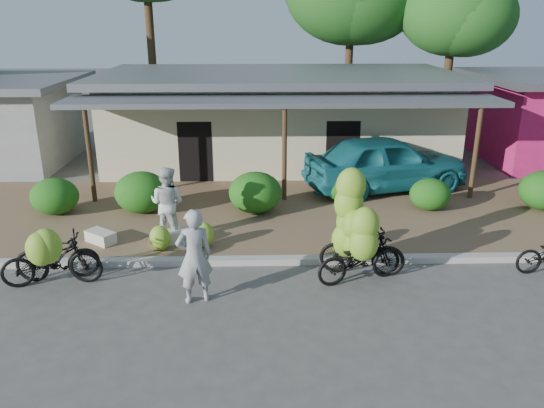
{
  "coord_description": "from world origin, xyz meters",
  "views": [
    {
      "loc": [
        -0.77,
        -8.82,
        5.27
      ],
      "look_at": [
        -0.46,
        2.64,
        1.2
      ],
      "focal_mm": 35.0,
      "sensor_mm": 36.0,
      "label": 1
    }
  ],
  "objects_px": {
    "tree_near_right": "(449,9)",
    "bike_left": "(55,257)",
    "sack_far": "(101,237)",
    "vendor": "(194,256)",
    "bystander": "(167,203)",
    "teal_van": "(386,163)",
    "bike_right": "(363,246)",
    "bike_center": "(355,237)",
    "sack_near": "(174,236)",
    "bike_far_left": "(50,258)"
  },
  "relations": [
    {
      "from": "tree_near_right",
      "to": "bike_left",
      "type": "relative_size",
      "value": 3.91
    },
    {
      "from": "bike_right",
      "to": "bystander",
      "type": "bearing_deg",
      "value": 75.53
    },
    {
      "from": "bike_far_left",
      "to": "vendor",
      "type": "bearing_deg",
      "value": -125.2
    },
    {
      "from": "teal_van",
      "to": "tree_near_right",
      "type": "bearing_deg",
      "value": -43.38
    },
    {
      "from": "bystander",
      "to": "sack_near",
      "type": "bearing_deg",
      "value": 135.75
    },
    {
      "from": "sack_far",
      "to": "vendor",
      "type": "distance_m",
      "value": 3.76
    },
    {
      "from": "bike_left",
      "to": "bystander",
      "type": "height_order",
      "value": "bystander"
    },
    {
      "from": "bike_center",
      "to": "bike_left",
      "type": "bearing_deg",
      "value": 74.46
    },
    {
      "from": "bike_left",
      "to": "teal_van",
      "type": "distance_m",
      "value": 10.04
    },
    {
      "from": "tree_near_right",
      "to": "bike_left",
      "type": "bearing_deg",
      "value": -132.28
    },
    {
      "from": "vendor",
      "to": "sack_near",
      "type": "bearing_deg",
      "value": -89.92
    },
    {
      "from": "vendor",
      "to": "teal_van",
      "type": "xyz_separation_m",
      "value": [
        5.21,
        6.61,
        0.03
      ]
    },
    {
      "from": "teal_van",
      "to": "bystander",
      "type": "bearing_deg",
      "value": 105.97
    },
    {
      "from": "bike_far_left",
      "to": "bystander",
      "type": "distance_m",
      "value": 3.0
    },
    {
      "from": "bike_right",
      "to": "teal_van",
      "type": "relative_size",
      "value": 0.37
    },
    {
      "from": "tree_near_right",
      "to": "sack_near",
      "type": "height_order",
      "value": "tree_near_right"
    },
    {
      "from": "bike_far_left",
      "to": "bike_left",
      "type": "relative_size",
      "value": 1.1
    },
    {
      "from": "sack_far",
      "to": "bystander",
      "type": "relative_size",
      "value": 0.41
    },
    {
      "from": "bike_far_left",
      "to": "teal_van",
      "type": "bearing_deg",
      "value": -75.49
    },
    {
      "from": "tree_near_right",
      "to": "vendor",
      "type": "relative_size",
      "value": 3.83
    },
    {
      "from": "bike_left",
      "to": "bike_right",
      "type": "bearing_deg",
      "value": -85.75
    },
    {
      "from": "bystander",
      "to": "bike_center",
      "type": "bearing_deg",
      "value": 173.95
    },
    {
      "from": "sack_near",
      "to": "sack_far",
      "type": "bearing_deg",
      "value": 178.69
    },
    {
      "from": "bike_left",
      "to": "sack_near",
      "type": "height_order",
      "value": "bike_left"
    },
    {
      "from": "sack_near",
      "to": "bystander",
      "type": "relative_size",
      "value": 0.47
    },
    {
      "from": "bike_left",
      "to": "bike_center",
      "type": "relative_size",
      "value": 0.8
    },
    {
      "from": "bike_left",
      "to": "bike_right",
      "type": "distance_m",
      "value": 6.34
    },
    {
      "from": "bike_center",
      "to": "vendor",
      "type": "height_order",
      "value": "bike_center"
    },
    {
      "from": "tree_near_right",
      "to": "sack_far",
      "type": "height_order",
      "value": "tree_near_right"
    },
    {
      "from": "sack_far",
      "to": "teal_van",
      "type": "relative_size",
      "value": 0.15
    },
    {
      "from": "sack_far",
      "to": "teal_van",
      "type": "xyz_separation_m",
      "value": [
        7.79,
        3.96,
        0.73
      ]
    },
    {
      "from": "bike_center",
      "to": "sack_far",
      "type": "xyz_separation_m",
      "value": [
        -5.83,
        1.68,
        -0.63
      ]
    },
    {
      "from": "bike_right",
      "to": "vendor",
      "type": "relative_size",
      "value": 0.98
    },
    {
      "from": "bike_far_left",
      "to": "bystander",
      "type": "xyz_separation_m",
      "value": [
        2.1,
        2.09,
        0.44
      ]
    },
    {
      "from": "bike_far_left",
      "to": "bike_center",
      "type": "height_order",
      "value": "bike_center"
    },
    {
      "from": "bike_left",
      "to": "teal_van",
      "type": "xyz_separation_m",
      "value": [
        8.15,
        5.86,
        0.36
      ]
    },
    {
      "from": "bystander",
      "to": "bike_left",
      "type": "bearing_deg",
      "value": 65.71
    },
    {
      "from": "tree_near_right",
      "to": "bike_right",
      "type": "relative_size",
      "value": 3.9
    },
    {
      "from": "bike_center",
      "to": "sack_far",
      "type": "distance_m",
      "value": 6.1
    },
    {
      "from": "bike_far_left",
      "to": "sack_far",
      "type": "bearing_deg",
      "value": -35.48
    },
    {
      "from": "bike_far_left",
      "to": "bike_left",
      "type": "bearing_deg",
      "value": -129.57
    },
    {
      "from": "tree_near_right",
      "to": "bystander",
      "type": "bearing_deg",
      "value": -132.2
    },
    {
      "from": "bike_far_left",
      "to": "bike_right",
      "type": "distance_m",
      "value": 6.48
    },
    {
      "from": "vendor",
      "to": "bike_right",
      "type": "bearing_deg",
      "value": 176.86
    },
    {
      "from": "bike_right",
      "to": "teal_van",
      "type": "bearing_deg",
      "value": -7.03
    },
    {
      "from": "bike_right",
      "to": "sack_near",
      "type": "bearing_deg",
      "value": 77.98
    },
    {
      "from": "bystander",
      "to": "teal_van",
      "type": "distance_m",
      "value": 7.21
    },
    {
      "from": "tree_near_right",
      "to": "teal_van",
      "type": "xyz_separation_m",
      "value": [
        -4.1,
        -7.61,
        -4.58
      ]
    },
    {
      "from": "bike_right",
      "to": "sack_far",
      "type": "bearing_deg",
      "value": 83.81
    },
    {
      "from": "sack_far",
      "to": "bystander",
      "type": "height_order",
      "value": "bystander"
    }
  ]
}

